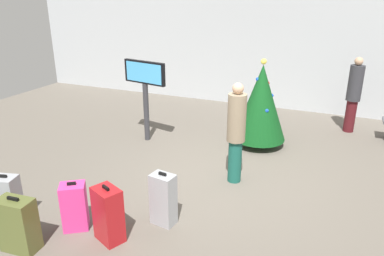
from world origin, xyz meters
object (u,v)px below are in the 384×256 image
traveller_0 (236,131)px  suitcase_5 (8,200)px  flight_info_kiosk (145,84)px  suitcase_2 (163,199)px  suitcase_1 (108,215)px  suitcase_4 (74,207)px  suitcase_0 (18,225)px  traveller_1 (354,93)px  holiday_tree (261,103)px

traveller_0 → suitcase_5: 3.66m
flight_info_kiosk → suitcase_2: bearing=-56.2°
suitcase_2 → suitcase_5: size_ratio=1.07×
suitcase_2 → suitcase_1: bearing=-128.4°
suitcase_4 → suitcase_0: bearing=-118.3°
suitcase_5 → traveller_1: bearing=53.1°
traveller_1 → suitcase_0: size_ratio=2.31×
traveller_1 → suitcase_1: traveller_1 is taller
traveller_0 → holiday_tree: bearing=89.5°
suitcase_0 → holiday_tree: bearing=66.4°
traveller_1 → suitcase_4: traveller_1 is taller
suitcase_0 → suitcase_5: (-0.63, 0.40, -0.00)m
traveller_0 → suitcase_0: size_ratio=2.31×
suitcase_0 → suitcase_2: suitcase_2 is taller
holiday_tree → suitcase_2: 3.49m
suitcase_4 → traveller_0: bearing=53.2°
traveller_0 → suitcase_2: size_ratio=2.19×
suitcase_2 → suitcase_4: suitcase_2 is taller
holiday_tree → traveller_1: holiday_tree is taller
suitcase_1 → holiday_tree: bearing=74.9°
flight_info_kiosk → suitcase_1: (1.32, -3.34, -0.90)m
traveller_0 → suitcase_0: 3.55m
suitcase_0 → suitcase_2: (1.44, 1.24, 0.02)m
suitcase_4 → suitcase_5: 1.01m
traveller_1 → flight_info_kiosk: bearing=-150.6°
suitcase_1 → suitcase_4: bearing=176.7°
suitcase_4 → holiday_tree: bearing=67.2°
suitcase_2 → suitcase_4: 1.24m
traveller_0 → suitcase_5: traveller_0 is taller
flight_info_kiosk → suitcase_5: 3.69m
suitcase_5 → traveller_0: bearing=43.1°
flight_info_kiosk → suitcase_1: bearing=-68.5°
suitcase_4 → suitcase_5: bearing=-165.4°
traveller_0 → suitcase_4: bearing=-126.8°
flight_info_kiosk → suitcase_4: flight_info_kiosk is taller
traveller_1 → suitcase_5: bearing=-126.9°
traveller_1 → suitcase_2: (-2.39, -5.08, -0.56)m
traveller_1 → suitcase_4: bearing=-121.5°
flight_info_kiosk → holiday_tree: bearing=15.7°
suitcase_0 → suitcase_2: bearing=40.8°
holiday_tree → traveller_0: bearing=-90.5°
traveller_1 → traveller_0: bearing=-117.7°
holiday_tree → suitcase_1: holiday_tree is taller
flight_info_kiosk → suitcase_2: (1.81, -2.71, -0.90)m
suitcase_0 → suitcase_5: bearing=147.8°
suitcase_1 → suitcase_5: suitcase_1 is taller
flight_info_kiosk → suitcase_4: (0.72, -3.31, -0.94)m
flight_info_kiosk → suitcase_2: flight_info_kiosk is taller
suitcase_2 → suitcase_4: (-1.09, -0.59, -0.04)m
flight_info_kiosk → traveller_1: size_ratio=1.00×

